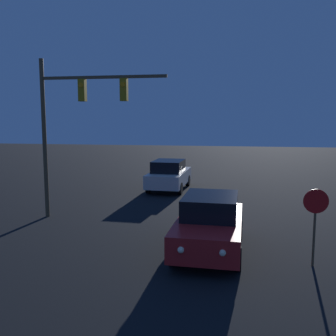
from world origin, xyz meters
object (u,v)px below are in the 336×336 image
object	(u,v)px
stop_sign	(315,213)
car_far	(169,175)
car_near	(210,223)
traffic_signal_mast	(73,113)

from	to	relation	value
stop_sign	car_far	bearing A→B (deg)	119.20
car_near	traffic_signal_mast	size ratio (longest dim) A/B	0.70
car_near	car_far	world-z (taller)	same
car_near	stop_sign	world-z (taller)	stop_sign
car_far	stop_sign	world-z (taller)	stop_sign
car_near	car_far	distance (m)	10.61
stop_sign	car_near	bearing A→B (deg)	165.50
car_near	traffic_signal_mast	world-z (taller)	traffic_signal_mast
car_near	car_far	bearing A→B (deg)	-71.45
traffic_signal_mast	stop_sign	bearing A→B (deg)	-23.20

